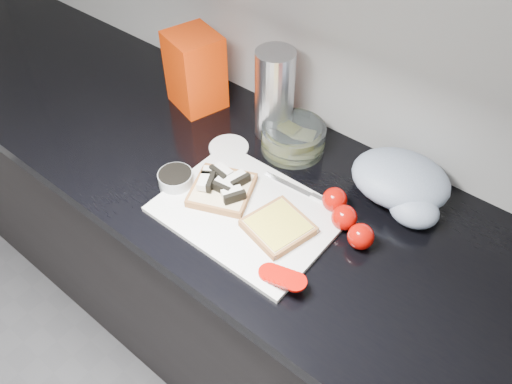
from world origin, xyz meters
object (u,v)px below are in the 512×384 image
bread_bag (195,71)px  steel_canister (274,94)px  cutting_board (248,212)px  glass_bowl (293,138)px

bread_bag → steel_canister: (0.25, 0.03, 0.01)m
bread_bag → steel_canister: bearing=23.6°
cutting_board → bread_bag: (-0.40, 0.25, 0.10)m
cutting_board → steel_canister: size_ratio=1.63×
cutting_board → steel_canister: bearing=116.7°
glass_bowl → bread_bag: bread_bag is taller
cutting_board → bread_bag: 0.48m
cutting_board → steel_canister: 0.33m
steel_canister → cutting_board: bearing=-63.3°
glass_bowl → bread_bag: 0.35m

